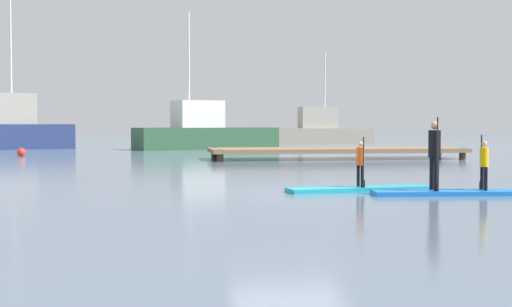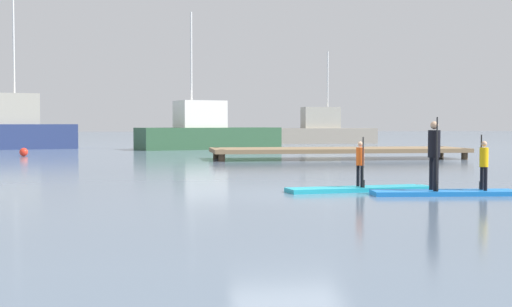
% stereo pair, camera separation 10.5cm
% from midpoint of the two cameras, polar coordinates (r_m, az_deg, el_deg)
% --- Properties ---
extents(ground_plane, '(240.00, 240.00, 0.00)m').
position_cam_midpoint_polar(ground_plane, '(15.83, 2.76, -3.27)').
color(ground_plane, slate).
extents(paddleboard_near, '(3.55, 1.13, 0.10)m').
position_cam_midpoint_polar(paddleboard_near, '(16.60, 8.55, -2.86)').
color(paddleboard_near, '#1E9EB2').
rests_on(paddleboard_near, ground).
extents(paddler_child_solo, '(0.21, 0.38, 1.16)m').
position_cam_midpoint_polar(paddler_child_solo, '(16.54, 8.61, -0.64)').
color(paddler_child_solo, black).
rests_on(paddler_child_solo, paddleboard_near).
extents(paddleboard_far, '(3.41, 1.07, 0.10)m').
position_cam_midpoint_polar(paddleboard_far, '(16.13, 15.42, -3.07)').
color(paddleboard_far, blue).
rests_on(paddleboard_far, ground).
extents(paddler_adult, '(0.29, 0.49, 1.61)m').
position_cam_midpoint_polar(paddler_adult, '(15.96, 14.39, 0.20)').
color(paddler_adult, black).
rests_on(paddler_adult, paddleboard_far).
extents(paddler_child_front, '(0.21, 0.39, 1.23)m').
position_cam_midpoint_polar(paddler_child_front, '(16.36, 18.11, -0.70)').
color(paddler_child_front, black).
rests_on(paddler_child_front, paddleboard_far).
extents(fishing_boat_green_midground, '(8.09, 2.63, 7.19)m').
position_cam_midpoint_polar(fishing_boat_green_midground, '(55.50, 5.54, 1.82)').
color(fishing_boat_green_midground, '#9E9384').
rests_on(fishing_boat_green_midground, ground).
extents(motor_boat_small_navy, '(9.15, 5.11, 8.30)m').
position_cam_midpoint_polar(motor_boat_small_navy, '(43.35, -3.94, 1.73)').
color(motor_boat_small_navy, '#2D5638').
rests_on(motor_boat_small_navy, ground).
extents(floating_dock, '(11.24, 3.18, 0.49)m').
position_cam_midpoint_polar(floating_dock, '(31.43, 6.77, 0.28)').
color(floating_dock, '#846B4C').
rests_on(floating_dock, ground).
extents(mooring_buoy_mid, '(0.40, 0.40, 0.40)m').
position_cam_midpoint_polar(mooring_buoy_mid, '(35.56, -18.19, 0.11)').
color(mooring_buoy_mid, red).
rests_on(mooring_buoy_mid, ground).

